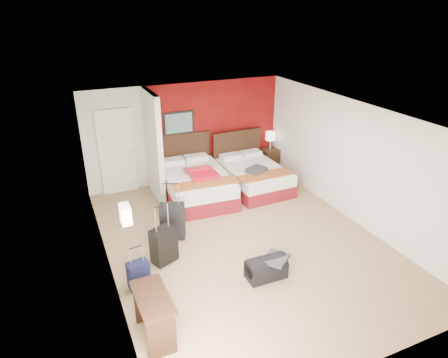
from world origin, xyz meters
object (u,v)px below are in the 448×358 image
red_suitcase_open (201,172)px  suitcase_black (164,246)px  bed_right (254,178)px  table_lamp (270,141)px  suitcase_navy (139,276)px  desk (154,316)px  suitcase_charcoal (173,222)px  bed_left (196,186)px  nightstand (269,159)px  duffel_bag (266,269)px

red_suitcase_open → suitcase_black: size_ratio=1.27×
bed_right → table_lamp: bearing=41.7°
red_suitcase_open → suitcase_navy: bearing=-127.5°
suitcase_navy → desk: 1.12m
red_suitcase_open → suitcase_charcoal: (-1.12, -1.37, -0.32)m
suitcase_charcoal → desk: desk is taller
suitcase_charcoal → suitcase_black: bearing=-96.7°
red_suitcase_open → suitcase_navy: 3.35m
bed_left → nightstand: 2.58m
table_lamp → suitcase_black: size_ratio=0.74×
nightstand → suitcase_navy: bearing=-145.5°
table_lamp → suitcase_navy: bearing=-141.6°
table_lamp → desk: (-4.45, -4.62, -0.48)m
nightstand → suitcase_charcoal: (-3.47, -2.28, 0.05)m
suitcase_black → suitcase_navy: size_ratio=1.40×
bed_left → suitcase_navy: (-1.97, -2.69, -0.08)m
red_suitcase_open → desk: (-2.10, -3.70, -0.31)m
red_suitcase_open → duffel_bag: (-0.06, -3.18, -0.50)m
bed_right → red_suitcase_open: red_suitcase_open is taller
nightstand → suitcase_navy: nightstand is taller
suitcase_navy → suitcase_black: bearing=32.9°
bed_right → red_suitcase_open: size_ratio=2.25×
bed_right → suitcase_black: (-2.90, -2.10, 0.05)m
suitcase_black → desk: size_ratio=0.76×
duffel_bag → desk: bearing=-165.0°
duffel_bag → nightstand: bearing=60.3°
bed_right → duffel_bag: bearing=-115.8°
suitcase_navy → desk: bearing=-100.7°
red_suitcase_open → duffel_bag: 3.22m
suitcase_charcoal → duffel_bag: suitcase_charcoal is taller
suitcase_black → suitcase_charcoal: (0.38, 0.71, 0.02)m
bed_left → suitcase_charcoal: bearing=-121.3°
bed_left → nightstand: size_ratio=3.48×
bed_left → table_lamp: (2.45, 0.81, 0.53)m
suitcase_navy → desk: (-0.03, -1.11, 0.12)m
nightstand → duffel_bag: (-2.41, -4.10, -0.13)m
red_suitcase_open → suitcase_navy: size_ratio=1.78×
bed_left → duffel_bag: size_ratio=3.10×
desk → suitcase_navy: bearing=87.4°
nightstand → suitcase_navy: size_ratio=1.27×
bed_left → suitcase_black: suitcase_black is taller
red_suitcase_open → desk: 4.27m
suitcase_black → duffel_bag: size_ratio=0.99×
bed_left → suitcase_charcoal: suitcase_charcoal is taller
bed_right → suitcase_charcoal: (-2.52, -1.38, 0.07)m
bed_right → desk: 5.11m
bed_right → red_suitcase_open: 1.45m
nightstand → suitcase_navy: 5.65m
suitcase_black → desk: (-0.60, -1.62, 0.03)m
suitcase_charcoal → duffel_bag: (1.06, -1.82, -0.18)m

